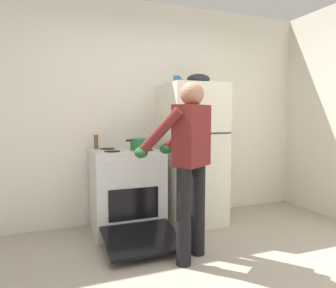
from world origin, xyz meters
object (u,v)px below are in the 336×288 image
object	(u,v)px
refrigerator	(192,154)
mixing_bowl	(198,79)
stove_range	(127,191)
coffee_mug	(177,80)
person_cook	(188,155)
pepper_mill	(96,142)
red_pot	(141,144)

from	to	relation	value
refrigerator	mixing_bowl	distance (m)	0.91
stove_range	coffee_mug	xyz separation A→B (m)	(0.64, 0.07, 1.28)
person_cook	coffee_mug	size ratio (longest dim) A/B	14.28
person_cook	mixing_bowl	xyz separation A→B (m)	(0.55, 0.90, 0.79)
pepper_mill	red_pot	bearing A→B (deg)	-28.52
stove_range	red_pot	size ratio (longest dim) A/B	3.61
person_cook	coffee_mug	xyz separation A→B (m)	(0.29, 0.95, 0.78)
stove_range	person_cook	world-z (taller)	person_cook
stove_range	person_cook	distance (m)	1.07
refrigerator	red_pot	world-z (taller)	refrigerator
person_cook	red_pot	world-z (taller)	person_cook
person_cook	coffee_mug	bearing A→B (deg)	72.74
coffee_mug	stove_range	bearing A→B (deg)	-173.95
stove_range	coffee_mug	world-z (taller)	coffee_mug
red_pot	mixing_bowl	distance (m)	1.06
stove_range	refrigerator	bearing A→B (deg)	1.24
coffee_mug	mixing_bowl	xyz separation A→B (m)	(0.26, -0.05, 0.01)
coffee_mug	red_pot	bearing A→B (deg)	-168.28
stove_range	coffee_mug	distance (m)	1.43
refrigerator	mixing_bowl	xyz separation A→B (m)	(0.08, 0.00, 0.91)
refrigerator	coffee_mug	bearing A→B (deg)	164.17
person_cook	mixing_bowl	size ratio (longest dim) A/B	5.74
refrigerator	mixing_bowl	bearing A→B (deg)	0.21
coffee_mug	pepper_mill	distance (m)	1.20
person_cook	pepper_mill	distance (m)	1.28
stove_range	mixing_bowl	world-z (taller)	mixing_bowl
refrigerator	stove_range	size ratio (longest dim) A/B	1.37
red_pot	coffee_mug	xyz separation A→B (m)	(0.48, 0.10, 0.74)
stove_range	pepper_mill	bearing A→B (deg)	144.00
refrigerator	stove_range	distance (m)	0.91
pepper_mill	stove_range	bearing A→B (deg)	-36.00
coffee_mug	person_cook	bearing A→B (deg)	-107.26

